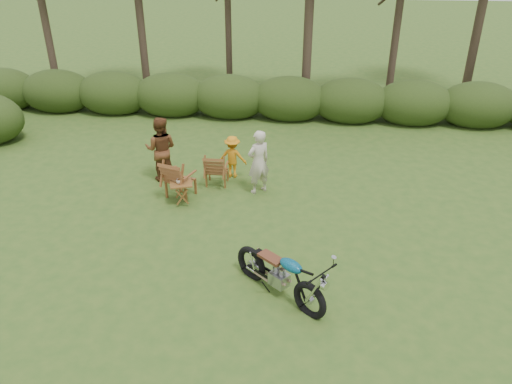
# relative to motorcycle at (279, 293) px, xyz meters

# --- Properties ---
(ground) EXTENTS (80.00, 80.00, 0.00)m
(ground) POSITION_rel_motorcycle_xyz_m (-0.26, 0.10, 0.00)
(ground) COLOR #2E4F1A
(ground) RESTS_ON ground
(motorcycle) EXTENTS (1.97, 1.82, 1.11)m
(motorcycle) POSITION_rel_motorcycle_xyz_m (0.00, 0.00, 0.00)
(motorcycle) COLOR #0D7FAB
(motorcycle) RESTS_ON ground
(lawn_chair_right) EXTENTS (0.59, 0.59, 0.85)m
(lawn_chair_right) POSITION_rel_motorcycle_xyz_m (-1.80, 4.02, 0.00)
(lawn_chair_right) COLOR brown
(lawn_chair_right) RESTS_ON ground
(lawn_chair_left) EXTENTS (0.84, 0.84, 0.97)m
(lawn_chair_left) POSITION_rel_motorcycle_xyz_m (-2.55, 3.34, 0.00)
(lawn_chair_left) COLOR brown
(lawn_chair_left) RESTS_ON ground
(side_table) EXTENTS (0.62, 0.57, 0.53)m
(side_table) POSITION_rel_motorcycle_xyz_m (-2.44, 2.96, 0.26)
(side_table) COLOR brown
(side_table) RESTS_ON ground
(cup) EXTENTS (0.14, 0.14, 0.10)m
(cup) POSITION_rel_motorcycle_xyz_m (-2.47, 2.95, 0.58)
(cup) COLOR beige
(cup) RESTS_ON side_table
(adult_a) EXTENTS (0.69, 0.65, 1.58)m
(adult_a) POSITION_rel_motorcycle_xyz_m (-0.74, 3.73, 0.00)
(adult_a) COLOR beige
(adult_a) RESTS_ON ground
(adult_b) EXTENTS (0.82, 0.65, 1.65)m
(adult_b) POSITION_rel_motorcycle_xyz_m (-3.21, 4.16, 0.00)
(adult_b) COLOR brown
(adult_b) RESTS_ON ground
(child) EXTENTS (0.74, 0.46, 1.10)m
(child) POSITION_rel_motorcycle_xyz_m (-1.48, 4.50, 0.00)
(child) COLOR orange
(child) RESTS_ON ground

